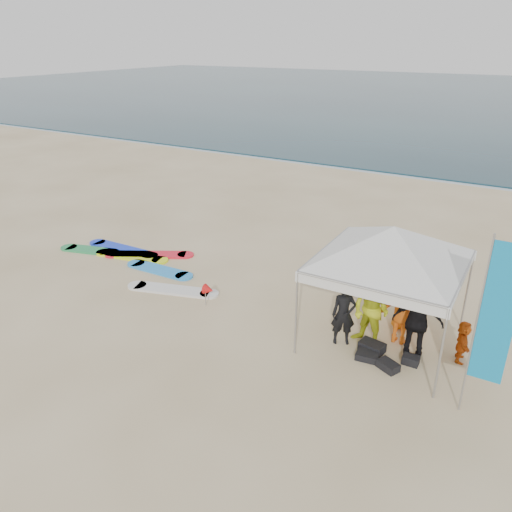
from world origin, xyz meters
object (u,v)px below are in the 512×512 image
object	(u,v)px
person_orange_b	(407,297)
person_seated	(463,341)
person_black_b	(418,322)
feather_flag	(495,317)
person_yellow	(371,310)
person_black_a	(344,314)
person_orange_a	(403,310)
canopy_tent	(394,227)
marker_pennant	(209,290)
surfboard_spread	(138,261)

from	to	relation	value
person_orange_b	person_seated	size ratio (longest dim) A/B	1.72
person_black_b	feather_flag	distance (m)	2.34
person_orange_b	person_yellow	bearing A→B (deg)	42.20
person_black_a	person_orange_a	world-z (taller)	person_orange_a
person_seated	canopy_tent	bearing A→B (deg)	83.28
person_black_b	marker_pennant	world-z (taller)	person_black_b
person_orange_a	person_black_b	bearing A→B (deg)	134.52
person_black_a	person_seated	distance (m)	2.66
person_seated	marker_pennant	size ratio (longest dim) A/B	1.56
canopy_tent	person_black_a	bearing A→B (deg)	-142.55
person_black_a	person_orange_b	world-z (taller)	person_orange_b
feather_flag	person_orange_a	bearing A→B (deg)	137.44
feather_flag	marker_pennant	world-z (taller)	feather_flag
person_yellow	feather_flag	xyz separation A→B (m)	(2.55, -1.25, 1.23)
person_black_b	person_seated	bearing A→B (deg)	-164.62
surfboard_spread	canopy_tent	bearing A→B (deg)	-3.30
person_orange_b	person_seated	xyz separation A→B (m)	(1.47, -0.77, -0.36)
person_black_a	person_yellow	distance (m)	0.63
person_yellow	person_black_a	bearing A→B (deg)	-144.48
person_black_b	person_seated	size ratio (longest dim) A/B	1.88
person_black_a	person_orange_a	bearing A→B (deg)	4.68
surfboard_spread	feather_flag	bearing A→B (deg)	-11.46
person_seated	marker_pennant	bearing A→B (deg)	88.93
person_black_a	person_orange_b	size ratio (longest dim) A/B	0.90
person_yellow	person_black_b	bearing A→B (deg)	20.22
person_orange_a	person_seated	distance (m)	1.44
person_seated	feather_flag	distance (m)	2.46
person_black_a	person_black_b	world-z (taller)	person_black_b
canopy_tent	feather_flag	world-z (taller)	feather_flag
person_black_a	person_yellow	world-z (taller)	person_yellow
marker_pennant	feather_flag	bearing A→B (deg)	-7.54
person_black_b	person_orange_a	bearing A→B (deg)	-55.80
canopy_tent	person_orange_a	bearing A→B (deg)	19.21
person_seated	surfboard_spread	size ratio (longest dim) A/B	0.16
person_black_a	feather_flag	world-z (taller)	feather_flag
person_seated	marker_pennant	world-z (taller)	person_seated
person_black_b	marker_pennant	size ratio (longest dim) A/B	2.93
surfboard_spread	person_yellow	bearing A→B (deg)	-6.32
person_orange_b	feather_flag	world-z (taller)	feather_flag
person_black_b	person_seated	distance (m)	1.11
person_yellow	marker_pennant	xyz separation A→B (m)	(-4.30, -0.34, -0.45)
person_orange_a	canopy_tent	xyz separation A→B (m)	(-0.39, -0.13, 2.02)
person_black_a	person_yellow	xyz separation A→B (m)	(0.58, 0.19, 0.17)
marker_pennant	canopy_tent	bearing A→B (deg)	9.50
person_seated	surfboard_spread	bearing A→B (deg)	79.21
person_black_a	person_orange_a	distance (m)	1.38
person_yellow	canopy_tent	bearing A→B (deg)	80.87
person_black_b	feather_flag	world-z (taller)	feather_flag
person_seated	person_yellow	bearing A→B (deg)	94.75
person_orange_b	canopy_tent	size ratio (longest dim) A/B	0.39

